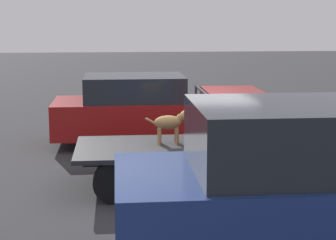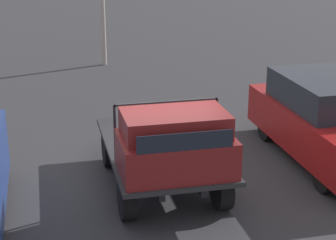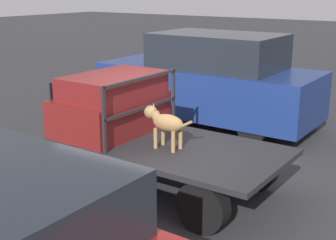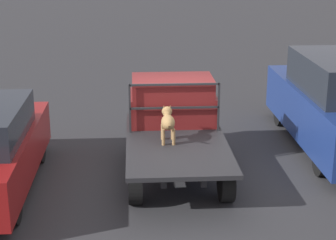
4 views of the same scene
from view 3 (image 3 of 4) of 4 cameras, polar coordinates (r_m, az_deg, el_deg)
name	(u,v)px [view 3 (image 3 of 4)]	position (r m, az deg, el deg)	size (l,w,h in m)	color
ground_plane	(167,190)	(7.48, -0.08, -8.50)	(80.00, 80.00, 0.00)	#2D2D30
flatbed_truck	(167,157)	(7.27, -0.08, -4.48)	(3.61, 1.92, 0.77)	black
truck_cab	(111,104)	(7.74, -6.95, 1.90)	(1.20, 1.80, 0.98)	maroon
truck_headboard	(142,99)	(7.30, -3.20, 2.61)	(0.04, 1.80, 0.99)	#232326
dog	(164,122)	(6.92, -0.50, -0.23)	(0.87, 0.26, 0.65)	#9E7547
parked_pickup_far	(210,80)	(10.91, 5.10, 4.88)	(5.12, 2.02, 2.09)	black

